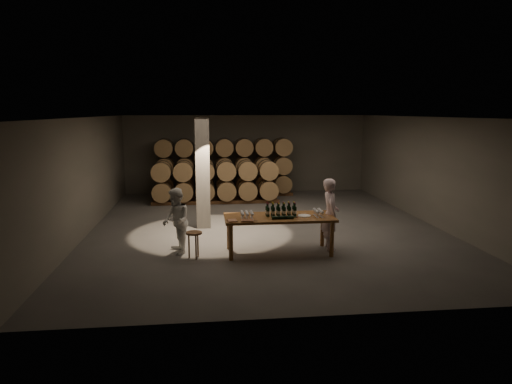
{
  "coord_description": "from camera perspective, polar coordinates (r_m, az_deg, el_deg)",
  "views": [
    {
      "loc": [
        -1.74,
        -12.95,
        3.37
      ],
      "look_at": [
        -0.3,
        -0.27,
        1.1
      ],
      "focal_mm": 32.0,
      "sensor_mm": 36.0,
      "label": 1
    }
  ],
  "objects": [
    {
      "name": "notebook_corner",
      "position": [
        10.41,
        -2.99,
        -3.58
      ],
      "size": [
        0.24,
        0.28,
        0.02
      ],
      "primitive_type": "cube",
      "rotation": [
        0.0,
        0.0,
        0.13
      ],
      "color": "brown",
      "rests_on": "tasting_table"
    },
    {
      "name": "glass_cluster_left",
      "position": [
        10.65,
        -1.14,
        -2.69
      ],
      "size": [
        0.3,
        0.41,
        0.16
      ],
      "color": "silver",
      "rests_on": "tasting_table"
    },
    {
      "name": "pen",
      "position": [
        10.39,
        -0.2,
        -3.64
      ],
      "size": [
        0.14,
        0.04,
        0.01
      ],
      "primitive_type": "cylinder",
      "rotation": [
        0.0,
        1.57,
        -0.19
      ],
      "color": "black",
      "rests_on": "tasting_table"
    },
    {
      "name": "barrel_stack_front",
      "position": [
        16.94,
        -5.07,
        1.42
      ],
      "size": [
        4.7,
        0.95,
        1.57
      ],
      "color": "brown",
      "rests_on": "ground"
    },
    {
      "name": "person_woman",
      "position": [
        11.04,
        -9.96,
        -3.59
      ],
      "size": [
        0.76,
        0.89,
        1.58
      ],
      "primitive_type": "imported",
      "rotation": [
        0.0,
        0.0,
        -1.33
      ],
      "color": "white",
      "rests_on": "ground"
    },
    {
      "name": "room",
      "position": [
        13.27,
        -6.67,
        2.36
      ],
      "size": [
        12.0,
        12.0,
        12.0
      ],
      "color": "#524F4D",
      "rests_on": "ground"
    },
    {
      "name": "notebook_near",
      "position": [
        10.39,
        -1.1,
        -3.58
      ],
      "size": [
        0.29,
        0.24,
        0.03
      ],
      "primitive_type": "cube",
      "rotation": [
        0.0,
        0.0,
        -0.09
      ],
      "color": "brown",
      "rests_on": "tasting_table"
    },
    {
      "name": "barrel_stack_back",
      "position": [
        18.29,
        -3.98,
        3.24
      ],
      "size": [
        5.48,
        0.95,
        2.31
      ],
      "color": "brown",
      "rests_on": "ground"
    },
    {
      "name": "glass_cluster_right",
      "position": [
        10.96,
        7.79,
        -2.39
      ],
      "size": [
        0.19,
        0.41,
        0.17
      ],
      "color": "silver",
      "rests_on": "tasting_table"
    },
    {
      "name": "stool",
      "position": [
        10.66,
        -7.75,
        -5.57
      ],
      "size": [
        0.37,
        0.37,
        0.62
      ],
      "rotation": [
        0.0,
        0.0,
        0.33
      ],
      "color": "brown",
      "rests_on": "ground"
    },
    {
      "name": "plate",
      "position": [
        10.95,
        6.04,
        -2.96
      ],
      "size": [
        0.31,
        0.31,
        0.02
      ],
      "primitive_type": "cylinder",
      "color": "white",
      "rests_on": "tasting_table"
    },
    {
      "name": "person_man",
      "position": [
        11.32,
        9.27,
        -2.75
      ],
      "size": [
        0.48,
        0.68,
        1.76
      ],
      "primitive_type": "imported",
      "rotation": [
        0.0,
        0.0,
        1.48
      ],
      "color": "silver",
      "rests_on": "ground"
    },
    {
      "name": "bottle_cluster",
      "position": [
        10.91,
        3.14,
        -2.38
      ],
      "size": [
        0.73,
        0.23,
        0.33
      ],
      "color": "black",
      "rests_on": "tasting_table"
    },
    {
      "name": "lying_bottles",
      "position": [
        10.59,
        3.43,
        -3.19
      ],
      "size": [
        0.61,
        0.08,
        0.08
      ],
      "color": "black",
      "rests_on": "tasting_table"
    },
    {
      "name": "tasting_table",
      "position": [
        10.9,
        2.91,
        -3.58
      ],
      "size": [
        2.6,
        1.1,
        0.9
      ],
      "color": "brown",
      "rests_on": "ground"
    }
  ]
}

